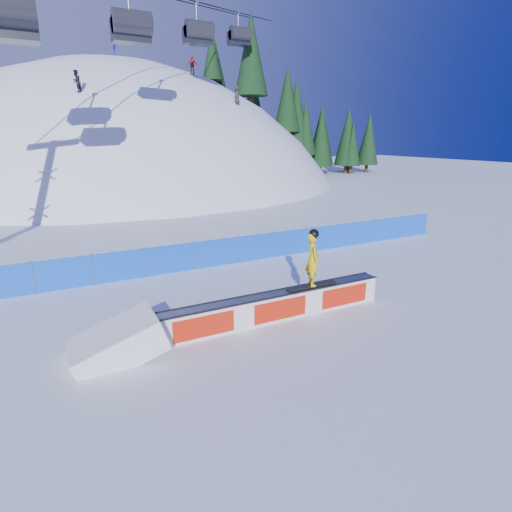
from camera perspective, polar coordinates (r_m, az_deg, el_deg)
ground at (r=14.73m, az=8.25°, el=-5.19°), size 160.00×160.00×0.00m
snow_hill at (r=58.57m, az=-17.18°, el=-7.62°), size 64.00×64.00×64.00m
treeline at (r=61.22m, az=5.35°, el=20.32°), size 24.68×12.90×20.15m
safety_fence at (r=18.18m, az=0.14°, el=1.26°), size 22.05×0.05×1.30m
chairlift at (r=42.18m, az=-10.15°, el=32.29°), size 40.80×41.70×22.00m
rail_box at (r=12.38m, az=2.97°, el=-7.19°), size 7.51×0.58×0.90m
snow_ramp at (r=11.26m, az=-18.89°, el=-13.28°), size 2.41×1.52×1.50m
snowboarder at (r=12.55m, az=8.11°, el=-0.35°), size 1.77×0.72×1.85m
distant_skiers at (r=42.96m, az=-14.96°, el=24.49°), size 15.11×11.82×6.61m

